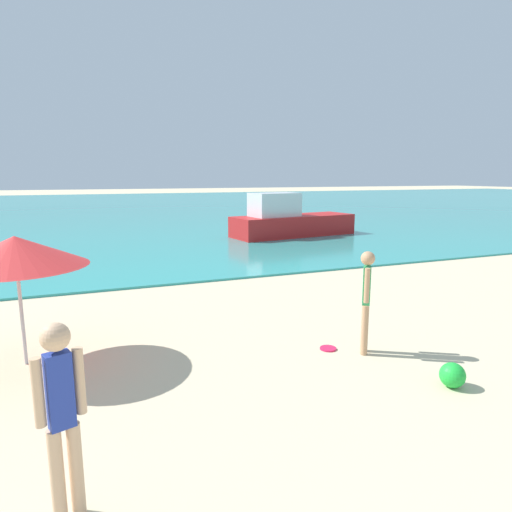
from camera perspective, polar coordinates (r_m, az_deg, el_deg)
water at (r=41.08m, az=-17.81°, el=6.08°), size 160.00×60.00×0.06m
person_standing at (r=7.01m, az=14.15°, el=-5.10°), size 0.25×0.32×1.63m
frisbee at (r=7.33m, az=9.37°, el=-11.80°), size 0.26×0.26×0.03m
person_distant at (r=3.92m, az=-24.01°, el=-18.04°), size 0.37×0.22×1.68m
boat_near at (r=20.07m, az=4.36°, el=4.57°), size 5.99×2.67×1.96m
beach_ball at (r=6.53m, az=24.22°, el=-13.98°), size 0.33×0.33×0.33m
beach_umbrella at (r=7.09m, az=-28.86°, el=0.51°), size 1.97×1.97×1.93m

